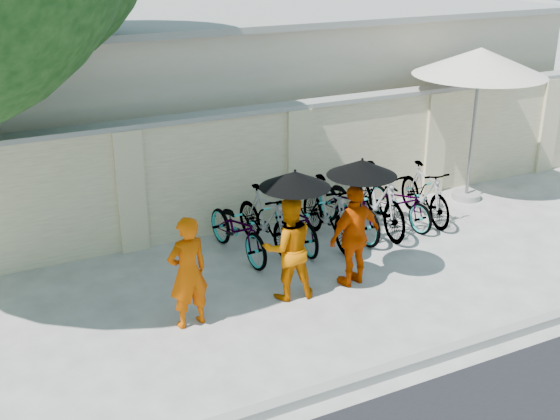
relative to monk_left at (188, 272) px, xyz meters
name	(u,v)px	position (x,y,z in m)	size (l,w,h in m)	color
ground	(273,321)	(1.01, -0.43, -0.76)	(80.00, 80.00, 0.00)	beige
kerb	(340,386)	(1.01, -2.13, -0.70)	(40.00, 0.16, 0.12)	gray
compound_wall	(243,171)	(2.01, 2.77, 0.24)	(20.00, 0.30, 2.00)	beige
building_behind	(213,90)	(3.01, 6.57, 0.84)	(14.00, 6.00, 3.20)	#BCB091
monk_left	(188,272)	(0.00, 0.00, 0.00)	(0.56, 0.37, 1.53)	#BA4400
monk_center	(288,248)	(1.51, 0.10, -0.01)	(0.73, 0.57, 1.50)	#C75E00
parasol_center	(295,179)	(1.56, 0.02, 1.01)	(0.96, 0.96, 1.03)	black
monk_right	(355,236)	(2.54, 0.03, 0.00)	(0.90, 0.37, 1.53)	#C73E00
parasol_right	(362,168)	(2.56, -0.05, 1.05)	(0.98, 0.98, 1.06)	black
patio_umbrella	(480,63)	(6.40, 2.03, 1.85)	(3.00, 3.00, 2.89)	gray
bike_0	(238,229)	(1.42, 1.66, -0.30)	(0.62, 1.77, 0.93)	slate
bike_1	(267,220)	(1.93, 1.69, -0.25)	(0.48, 1.71, 1.02)	slate
bike_2	(297,220)	(2.44, 1.62, -0.32)	(0.59, 1.68, 0.88)	slate
bike_3	(329,212)	(2.95, 1.46, -0.22)	(0.51, 1.81, 1.09)	slate
bike_4	(348,205)	(3.46, 1.66, -0.26)	(0.67, 1.93, 1.01)	slate
bike_5	(378,199)	(3.98, 1.52, -0.19)	(0.54, 1.91, 1.15)	slate
bike_6	(400,201)	(4.49, 1.59, -0.34)	(0.57, 1.62, 0.85)	slate
bike_7	(425,193)	(5.00, 1.56, -0.26)	(0.47, 1.68, 1.01)	slate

